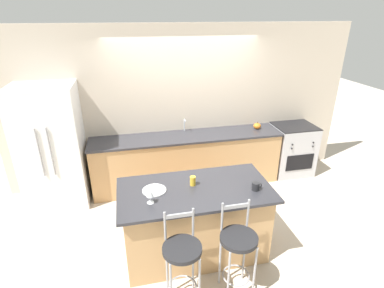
% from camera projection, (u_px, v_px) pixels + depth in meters
% --- Properties ---
extents(ground_plane, '(18.00, 18.00, 0.00)m').
position_uv_depth(ground_plane, '(192.00, 194.00, 5.12)').
color(ground_plane, beige).
extents(wall_back, '(6.00, 0.07, 2.70)m').
position_uv_depth(wall_back, '(183.00, 106.00, 5.18)').
color(wall_back, beige).
rests_on(wall_back, ground_plane).
extents(back_counter, '(3.25, 0.66, 0.93)m').
position_uv_depth(back_counter, '(187.00, 160.00, 5.26)').
color(back_counter, tan).
rests_on(back_counter, ground_plane).
extents(sink_faucet, '(0.02, 0.13, 0.22)m').
position_uv_depth(sink_faucet, '(185.00, 124.00, 5.19)').
color(sink_faucet, '#ADAFB5').
rests_on(sink_faucet, back_counter).
extents(kitchen_island, '(1.81, 0.93, 0.94)m').
position_uv_depth(kitchen_island, '(195.00, 221.00, 3.71)').
color(kitchen_island, tan).
rests_on(kitchen_island, ground_plane).
extents(refrigerator, '(0.90, 0.78, 1.91)m').
position_uv_depth(refrigerator, '(52.00, 147.00, 4.56)').
color(refrigerator, white).
rests_on(refrigerator, ground_plane).
extents(oven_range, '(0.73, 0.64, 0.95)m').
position_uv_depth(oven_range, '(292.00, 149.00, 5.64)').
color(oven_range, '#B7B7BC').
rests_on(oven_range, ground_plane).
extents(bar_stool_near, '(0.39, 0.39, 1.09)m').
position_uv_depth(bar_stool_near, '(182.00, 258.00, 2.96)').
color(bar_stool_near, '#99999E').
rests_on(bar_stool_near, ground_plane).
extents(bar_stool_far, '(0.39, 0.39, 1.09)m').
position_uv_depth(bar_stool_far, '(238.00, 247.00, 3.10)').
color(bar_stool_far, '#99999E').
rests_on(bar_stool_far, ground_plane).
extents(dinner_plate, '(0.28, 0.28, 0.02)m').
position_uv_depth(dinner_plate, '(154.00, 190.00, 3.48)').
color(dinner_plate, white).
rests_on(dinner_plate, kitchen_island).
extents(wine_glass, '(0.08, 0.08, 0.18)m').
position_uv_depth(wine_glass, '(150.00, 193.00, 3.21)').
color(wine_glass, white).
rests_on(wine_glass, kitchen_island).
extents(coffee_mug, '(0.12, 0.09, 0.10)m').
position_uv_depth(coffee_mug, '(256.00, 186.00, 3.48)').
color(coffee_mug, '#232326').
rests_on(coffee_mug, kitchen_island).
extents(tumbler_cup, '(0.07, 0.07, 0.12)m').
position_uv_depth(tumbler_cup, '(193.00, 181.00, 3.57)').
color(tumbler_cup, gold).
rests_on(tumbler_cup, kitchen_island).
extents(pumpkin_decoration, '(0.13, 0.13, 0.13)m').
position_uv_depth(pumpkin_decoration, '(257.00, 126.00, 5.33)').
color(pumpkin_decoration, orange).
rests_on(pumpkin_decoration, back_counter).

